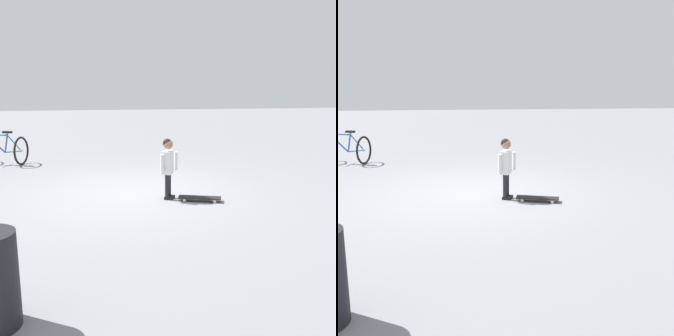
# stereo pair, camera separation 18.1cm
# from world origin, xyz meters

# --- Properties ---
(ground_plane) EXTENTS (50.00, 50.00, 0.00)m
(ground_plane) POSITION_xyz_m (0.00, 0.00, 0.00)
(ground_plane) COLOR gray
(child_person) EXTENTS (0.28, 0.34, 1.06)m
(child_person) POSITION_xyz_m (0.48, 0.57, 0.66)
(child_person) COLOR black
(child_person) RESTS_ON ground
(skateboard) EXTENTS (0.40, 0.75, 0.07)m
(skateboard) POSITION_xyz_m (0.71, 1.09, 0.06)
(skateboard) COLOR black
(skateboard) RESTS_ON ground
(bicycle_near) EXTENTS (0.99, 1.23, 0.85)m
(bicycle_near) POSITION_xyz_m (-3.21, -3.04, 0.38)
(bicycle_near) COLOR black
(bicycle_near) RESTS_ON ground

